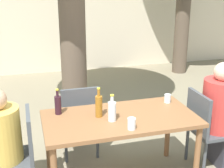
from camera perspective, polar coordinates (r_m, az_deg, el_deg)
cafe_building_wall at (r=7.31m, az=-9.31°, el=13.05°), size 10.00×0.08×2.80m
dining_table_front at (r=3.19m, az=1.49°, el=-7.40°), size 1.54×0.79×0.76m
patio_chair_0 at (r=3.14m, az=-16.65°, el=-11.77°), size 0.44×0.44×0.92m
patio_chair_1 at (r=3.65m, az=16.78°, el=-7.33°), size 0.44×0.44×0.92m
patio_chair_2 at (r=3.74m, az=-5.96°, el=-5.96°), size 0.44×0.44×0.92m
person_seated_1 at (r=3.76m, az=19.80°, el=-6.20°), size 0.59×0.39×1.24m
amber_bottle_0 at (r=3.11m, az=-2.42°, el=-3.96°), size 0.07×0.07×0.31m
water_bottle_1 at (r=3.02m, az=0.01°, el=-4.91°), size 0.08×0.08×0.27m
wine_bottle_2 at (r=3.22m, az=-9.85°, el=-3.69°), size 0.07×0.07×0.27m
drinking_glass_0 at (r=3.54m, az=10.12°, el=-2.61°), size 0.07×0.07×0.09m
drinking_glass_1 at (r=2.88m, az=3.60°, el=-7.26°), size 0.08×0.08×0.11m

